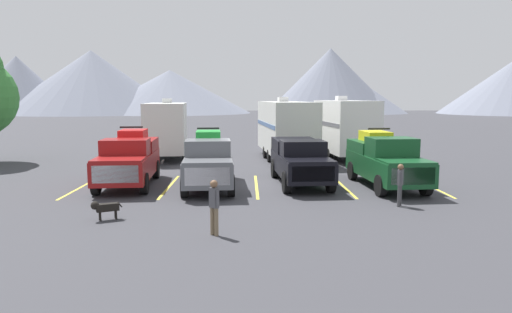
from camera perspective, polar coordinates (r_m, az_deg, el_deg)
ground_plane at (r=21.33m, az=0.02°, el=-3.33°), size 240.00×240.00×0.00m
pickup_truck_a at (r=21.57m, az=-15.26°, el=-0.27°), size 2.51×5.68×2.59m
pickup_truck_b at (r=20.49m, az=-5.86°, el=-0.45°), size 2.43×5.81×2.56m
pickup_truck_c at (r=21.24m, az=5.36°, el=-0.36°), size 2.44×5.76×2.04m
pickup_truck_d at (r=21.30m, az=15.47°, el=-0.38°), size 2.45×5.75×2.53m
lot_stripe_a at (r=21.96m, az=-20.52°, el=-3.47°), size 0.12×5.50×0.01m
lot_stripe_b at (r=21.00m, az=-10.54°, el=-3.61°), size 0.12×5.50×0.01m
lot_stripe_c at (r=20.72m, az=0.05°, el=-3.63°), size 0.12×5.50×0.01m
lot_stripe_d at (r=21.15m, az=10.57°, el=-3.53°), size 0.12×5.50×0.01m
lot_stripe_e at (r=22.25m, az=20.35°, el=-3.33°), size 0.12×5.50×0.01m
camper_trailer_a at (r=30.44m, az=-10.87°, el=3.55°), size 3.03×7.73×3.85m
camper_trailer_b at (r=29.33m, az=3.69°, el=3.63°), size 3.35×9.18×3.94m
camper_trailer_c at (r=30.14m, az=10.82°, el=3.68°), size 3.17×7.59×4.01m
person_a at (r=17.54m, az=17.20°, el=-3.00°), size 0.27×0.30×1.55m
person_b at (r=13.31m, az=-5.14°, el=-5.76°), size 0.30×0.29×1.60m
dog at (r=15.74m, az=-18.08°, el=-5.92°), size 0.91×0.56×0.64m
mountain_ridge at (r=117.14m, az=-3.42°, el=8.68°), size 151.17×46.76×16.24m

